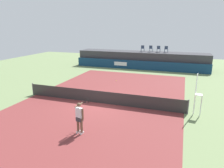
% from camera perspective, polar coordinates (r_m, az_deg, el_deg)
% --- Properties ---
extents(ground_plane, '(48.00, 48.00, 0.00)m').
position_cam_1_polar(ground_plane, '(18.54, 0.43, -2.14)').
color(ground_plane, '#6B7F51').
extents(court_inner, '(12.00, 22.00, 0.00)m').
position_cam_1_polar(court_inner, '(15.88, -3.06, -5.24)').
color(court_inner, maroon).
rests_on(court_inner, ground).
extents(sponsor_wall, '(18.00, 0.22, 1.20)m').
position_cam_1_polar(sponsor_wall, '(28.26, 7.29, 5.15)').
color(sponsor_wall, navy).
rests_on(sponsor_wall, ground).
extents(spectator_platform, '(18.00, 2.80, 2.20)m').
position_cam_1_polar(spectator_platform, '(29.92, 8.07, 6.67)').
color(spectator_platform, '#38383D').
rests_on(spectator_platform, ground).
extents(spectator_chair_far_left, '(0.48, 0.48, 0.89)m').
position_cam_1_polar(spectator_chair_far_left, '(29.73, 8.41, 9.70)').
color(spectator_chair_far_left, '#2D3D56').
rests_on(spectator_chair_far_left, spectator_platform).
extents(spectator_chair_left, '(0.48, 0.48, 0.89)m').
position_cam_1_polar(spectator_chair_left, '(29.69, 10.63, 9.59)').
color(spectator_chair_left, '#2D3D56').
rests_on(spectator_chair_left, spectator_platform).
extents(spectator_chair_center, '(0.46, 0.46, 0.89)m').
position_cam_1_polar(spectator_chair_center, '(29.51, 12.66, 9.45)').
color(spectator_chair_center, '#2D3D56').
rests_on(spectator_chair_center, spectator_platform).
extents(spectator_chair_right, '(0.44, 0.44, 0.89)m').
position_cam_1_polar(spectator_chair_right, '(29.37, 14.65, 9.30)').
color(spectator_chair_right, '#2D3D56').
rests_on(spectator_chair_right, spectator_platform).
extents(umpire_chair, '(0.51, 0.51, 2.76)m').
position_cam_1_polar(umpire_chair, '(14.37, 22.34, -2.00)').
color(umpire_chair, white).
rests_on(umpire_chair, ground).
extents(tennis_net, '(12.40, 0.02, 0.95)m').
position_cam_1_polar(tennis_net, '(15.72, -3.09, -3.62)').
color(tennis_net, '#2D2D2D').
rests_on(tennis_net, ground).
extents(net_post_near, '(0.10, 0.10, 1.00)m').
position_cam_1_polar(net_post_near, '(18.85, -20.83, -1.29)').
color(net_post_near, '#4C4C51').
rests_on(net_post_near, ground).
extents(net_post_far, '(0.10, 0.10, 1.00)m').
position_cam_1_polar(net_post_far, '(14.67, 20.10, -5.92)').
color(net_post_far, '#4C4C51').
rests_on(net_post_far, ground).
extents(tennis_player, '(0.57, 1.22, 1.77)m').
position_cam_1_polar(tennis_player, '(11.38, -8.85, -8.87)').
color(tennis_player, white).
rests_on(tennis_player, court_inner).
extents(tennis_ball, '(0.07, 0.07, 0.07)m').
position_cam_1_polar(tennis_ball, '(22.24, 1.18, 0.97)').
color(tennis_ball, '#D8EA33').
rests_on(tennis_ball, court_inner).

